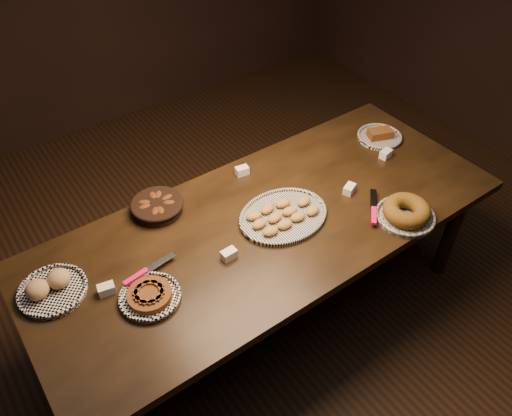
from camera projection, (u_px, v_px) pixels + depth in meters
ground at (267, 311)px, 2.97m from camera, size 5.00×5.00×0.00m
buffet_table at (269, 231)px, 2.51m from camera, size 2.40×1.00×0.75m
apple_tart_plate at (150, 295)px, 2.10m from camera, size 0.33×0.30×0.05m
madeleine_platter at (283, 215)px, 2.46m from camera, size 0.46×0.37×0.05m
bundt_cake_plate at (406, 212)px, 2.45m from camera, size 0.34×0.39×0.09m
croissant_basket at (157, 206)px, 2.48m from camera, size 0.28×0.28×0.07m
bread_roll_plate at (51, 288)px, 2.12m from camera, size 0.29×0.29×0.09m
loaf_plate at (380, 136)px, 2.96m from camera, size 0.27×0.27×0.06m
tent_cards at (271, 206)px, 2.51m from camera, size 1.76×0.52×0.04m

